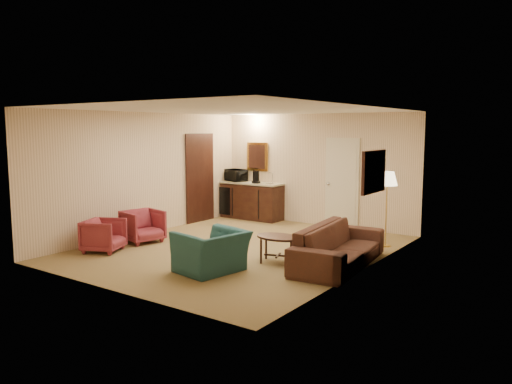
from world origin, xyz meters
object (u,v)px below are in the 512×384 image
sofa (339,239)px  teal_armchair (211,244)px  rose_chair_far (104,234)px  floor_lamp (386,209)px  microwave (236,174)px  waste_bin (272,216)px  wetbar_cabinet (252,201)px  coffee_maker (256,177)px  coffee_table (278,249)px  rose_chair_near (143,224)px

sofa → teal_armchair: 2.11m
rose_chair_far → floor_lamp: size_ratio=0.46×
microwave → waste_bin: bearing=12.9°
wetbar_cabinet → coffee_maker: size_ratio=5.42×
wetbar_cabinet → rose_chair_far: bearing=-93.3°
coffee_table → wetbar_cabinet: bearing=131.7°
rose_chair_near → floor_lamp: floor_lamp is taller
floor_lamp → wetbar_cabinet: bearing=166.0°
wetbar_cabinet → microwave: 0.82m
microwave → floor_lamp: bearing=3.9°
sofa → coffee_table: sofa is taller
teal_armchair → microwave: size_ratio=1.83×
teal_armchair → coffee_maker: bearing=-143.6°
waste_bin → coffee_maker: size_ratio=0.96×
coffee_table → microwave: 4.62m
rose_chair_far → waste_bin: rose_chair_far is taller
wetbar_cabinet → coffee_maker: (0.21, -0.11, 0.61)m
coffee_maker → wetbar_cabinet: bearing=143.7°
rose_chair_far → waste_bin: (0.90, 4.27, -0.19)m
wetbar_cabinet → rose_chair_near: (-0.25, -3.39, -0.10)m
microwave → teal_armchair: bearing=-40.8°
floor_lamp → waste_bin: floor_lamp is taller
sofa → coffee_table: (-0.92, -0.41, -0.22)m
coffee_table → floor_lamp: (1.06, 2.17, 0.50)m
rose_chair_near → waste_bin: (0.90, 3.32, -0.21)m
teal_armchair → wetbar_cabinet: bearing=-141.9°
wetbar_cabinet → waste_bin: bearing=-6.1°
waste_bin → microwave: bearing=176.7°
wetbar_cabinet → teal_armchair: wetbar_cabinet is taller
rose_chair_near → microwave: (-0.25, 3.38, 0.75)m
coffee_table → sofa: bearing=24.1°
wetbar_cabinet → microwave: bearing=-179.6°
teal_armchair → coffee_maker: size_ratio=3.32×
teal_armchair → floor_lamp: floor_lamp is taller
rose_chair_far → floor_lamp: bearing=-74.9°
rose_chair_near → coffee_maker: 3.38m
teal_armchair → floor_lamp: 3.64m
waste_bin → microwave: 1.50m
sofa → waste_bin: 4.06m
coffee_maker → sofa: bearing=-44.8°
rose_chair_near → rose_chair_far: size_ratio=1.08×
sofa → teal_armchair: bearing=129.2°
floor_lamp → microwave: 4.47m
coffee_maker → teal_armchair: bearing=-71.9°
sofa → coffee_maker: bearing=47.4°
coffee_table → coffee_maker: coffee_maker is taller
coffee_maker → waste_bin: bearing=-2.7°
wetbar_cabinet → coffee_table: bearing=-48.3°
sofa → coffee_maker: 4.41m
wetbar_cabinet → teal_armchair: 4.76m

